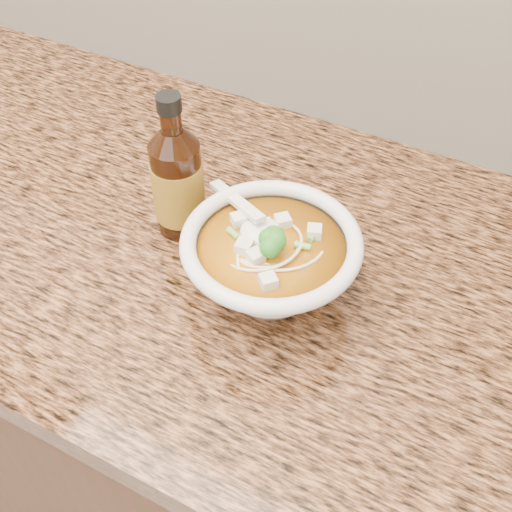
% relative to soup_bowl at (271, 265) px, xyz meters
% --- Properties ---
extents(cabinet, '(4.00, 0.65, 0.86)m').
position_rel_soup_bowl_xyz_m(cabinet, '(-0.38, 0.06, -0.52)').
color(cabinet, '#362010').
rests_on(cabinet, ground).
extents(counter_slab, '(4.00, 0.68, 0.04)m').
position_rel_soup_bowl_xyz_m(counter_slab, '(-0.38, 0.06, -0.07)').
color(counter_slab, '#915A35').
rests_on(counter_slab, cabinet).
extents(soup_bowl, '(0.23, 0.21, 0.12)m').
position_rel_soup_bowl_xyz_m(soup_bowl, '(0.00, 0.00, 0.00)').
color(soup_bowl, white).
rests_on(soup_bowl, counter_slab).
extents(hot_sauce_bottle, '(0.08, 0.08, 0.20)m').
position_rel_soup_bowl_xyz_m(hot_sauce_bottle, '(-0.16, 0.05, 0.03)').
color(hot_sauce_bottle, '#3B1908').
rests_on(hot_sauce_bottle, counter_slab).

